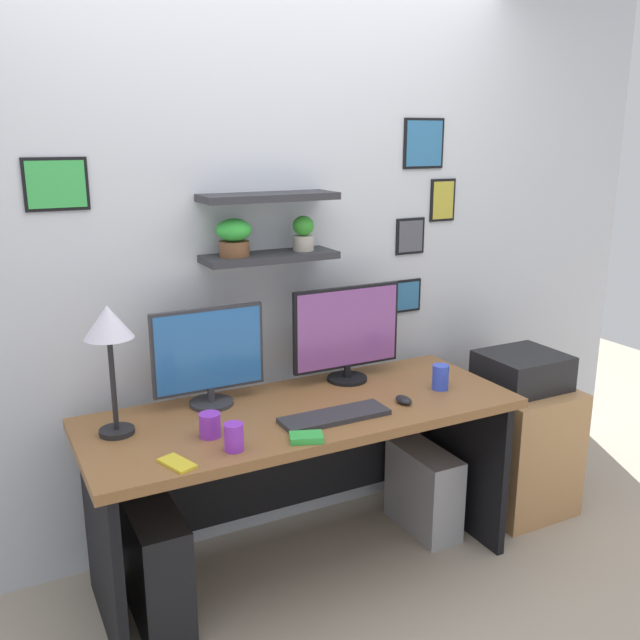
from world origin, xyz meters
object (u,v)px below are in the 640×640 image
Objects in this scene: keyboard at (335,416)px; drawer_cabinet at (516,446)px; coffee_mug at (210,425)px; water_cup at (440,377)px; desk at (298,449)px; computer_tower_right at (423,489)px; cell_phone at (177,463)px; pen_cup at (234,437)px; printer at (522,370)px; monitor_left at (209,356)px; computer_mouse at (404,400)px; scissors_tray at (306,438)px; computer_tower_left at (157,569)px; desk_lamp at (109,333)px; monitor_right at (347,332)px.

keyboard reaches higher than drawer_cabinet.
water_cup reaches higher than coffee_mug.
computer_tower_right is at bearing -1.15° from desk.
water_cup is at bearing -11.21° from cell_phone.
pen_cup reaches higher than cell_phone.
monitor_left is at bearing 172.49° from printer.
water_cup reaches higher than computer_mouse.
computer_mouse is (0.71, -0.36, -0.20)m from monitor_left.
computer_mouse reaches higher than scissors_tray.
monitor_left reaches higher than water_cup.
computer_mouse is 0.19× the size of computer_tower_left.
water_cup is (1.35, -0.17, -0.34)m from desk_lamp.
computer_tower_left is 1.30m from computer_tower_right.
drawer_cabinet is (1.13, 0.17, -0.44)m from keyboard.
keyboard is (0.06, -0.21, 0.21)m from desk.
computer_tower_left is (-1.27, 0.03, -0.57)m from water_cup.
cell_phone is 1.27× the size of water_cup.
coffee_mug reaches higher than scissors_tray.
pen_cup is at bearing -98.39° from monitor_left.
cell_phone is at bearing -69.77° from desk_lamp.
computer_mouse is at bearing -12.99° from cell_phone.
monitor_left is 1.23× the size of printer.
monitor_right is (0.32, 0.16, 0.43)m from desk.
keyboard is 1.10× the size of computer_tower_right.
computer_mouse is 0.82× the size of water_cup.
desk is at bearing 168.13° from water_cup.
keyboard is 1.23m from drawer_cabinet.
cell_phone is 1.40m from computer_tower_right.
monitor_left is 1.25m from computer_tower_right.
printer is (1.32, 0.30, -0.05)m from scissors_tray.
keyboard is 0.91m from desk_lamp.
drawer_cabinet is at bearing 9.04° from pen_cup.
drawer_cabinet is 1.34× the size of computer_tower_left.
scissors_tray is at bearing -32.23° from desk_lamp.
desk is at bearing 7.82° from cell_phone.
coffee_mug is 0.24× the size of printer.
coffee_mug is at bearing -31.18° from desk_lamp.
desk is 0.51m from coffee_mug.
water_cup is at bearing -11.87° from desk.
computer_tower_right is at bearing 6.81° from coffee_mug.
monitor_right is at bearing 136.26° from water_cup.
cell_phone is at bearing -77.26° from computer_tower_left.
water_cup is at bearing -7.27° from desk_lamp.
scissors_tray is at bearing -167.28° from drawer_cabinet.
keyboard is (-0.26, -0.37, -0.21)m from monitor_right.
coffee_mug reaches higher than drawer_cabinet.
computer_mouse is at bearing 6.89° from pen_cup.
computer_mouse is (0.07, -0.36, -0.21)m from monitor_right.
printer is (1.51, -0.20, -0.24)m from monitor_left.
computer_tower_left is (-0.26, 0.19, -0.56)m from pen_cup.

